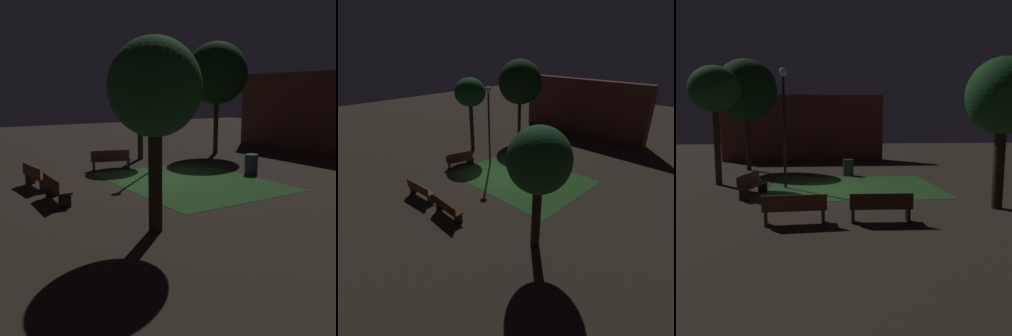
# 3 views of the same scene
# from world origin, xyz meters

# --- Properties ---
(ground_plane) EXTENTS (60.00, 60.00, 0.00)m
(ground_plane) POSITION_xyz_m (0.00, 0.00, 0.00)
(ground_plane) COLOR #3D3328
(grass_lawn) EXTENTS (7.29, 5.58, 0.01)m
(grass_lawn) POSITION_xyz_m (1.05, 0.76, 0.01)
(grass_lawn) COLOR #2D6028
(grass_lawn) RESTS_ON ground
(bench_near_trees) EXTENTS (1.83, 0.61, 0.88)m
(bench_near_trees) POSITION_xyz_m (-1.22, -4.81, 0.48)
(bench_near_trees) COLOR brown
(bench_near_trees) RESTS_ON ground
(bench_front_right) EXTENTS (1.82, 0.54, 0.88)m
(bench_front_right) POSITION_xyz_m (1.22, -4.81, 0.48)
(bench_front_right) COLOR #422314
(bench_front_right) RESTS_ON ground
(bench_front_left) EXTENTS (0.96, 1.86, 0.88)m
(bench_front_left) POSITION_xyz_m (-3.07, -0.85, 0.48)
(bench_front_left) COLOR brown
(bench_front_left) RESTS_ON ground
(tree_near_wall) EXTENTS (2.34, 2.34, 4.93)m
(tree_near_wall) POSITION_xyz_m (5.40, -3.47, 3.63)
(tree_near_wall) COLOR #2D2116
(tree_near_wall) RESTS_ON ground
(tree_right_canopy) EXTENTS (3.50, 3.50, 6.39)m
(tree_right_canopy) POSITION_xyz_m (-4.51, 6.55, 4.61)
(tree_right_canopy) COLOR #38281C
(tree_right_canopy) RESTS_ON ground
(tree_back_right) EXTENTS (2.24, 2.24, 5.31)m
(tree_back_right) POSITION_xyz_m (-5.01, 1.78, 4.23)
(tree_back_right) COLOR #38281C
(tree_back_right) RESTS_ON ground
(lamp_post_plaza_west) EXTENTS (0.36, 0.36, 5.10)m
(lamp_post_plaza_west) POSITION_xyz_m (-1.92, 0.76, 3.41)
(lamp_post_plaza_west) COLOR black
(lamp_post_plaza_west) RESTS_ON ground
(trash_bin) EXTENTS (0.57, 0.57, 0.86)m
(trash_bin) POSITION_xyz_m (1.14, 4.01, 0.43)
(trash_bin) COLOR #2D3842
(trash_bin) RESTS_ON ground
(building_wall_backdrop) EXTENTS (11.54, 0.80, 4.73)m
(building_wall_backdrop) POSITION_xyz_m (-1.44, 11.42, 2.37)
(building_wall_backdrop) COLOR brown
(building_wall_backdrop) RESTS_ON ground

